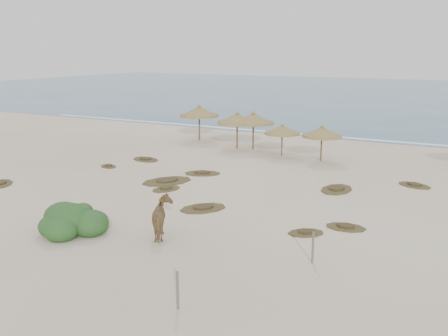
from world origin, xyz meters
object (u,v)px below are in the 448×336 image
Objects in this scene: palapa_1 at (237,119)px; bush at (71,221)px; palapa_0 at (199,112)px; horse at (163,218)px.

bush is at bearing -84.27° from palapa_1.
bush is (6.71, -22.29, -1.97)m from palapa_0.
horse is at bearing 19.30° from bush.
horse is (10.60, -20.93, -1.61)m from palapa_0.
horse is 4.14m from bush.
palapa_1 is 1.28× the size of bush.
bush is at bearing -73.25° from palapa_0.
horse reaches higher than bush.
palapa_1 is at bearing 95.73° from bush.
palapa_1 is 2.11× the size of horse.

